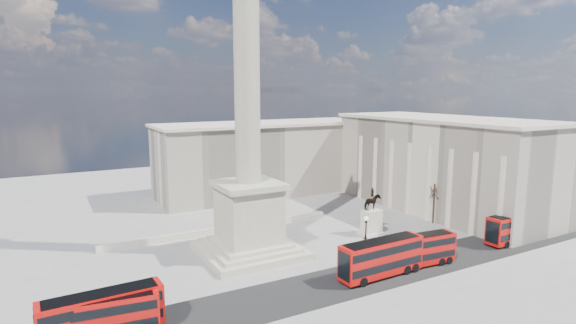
# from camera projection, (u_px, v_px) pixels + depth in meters

# --- Properties ---
(ground) EXTENTS (180.00, 180.00, 0.00)m
(ground) POSITION_uv_depth(u_px,v_px,m) (264.00, 265.00, 62.30)
(ground) COLOR gray
(ground) RESTS_ON ground
(asphalt_road) EXTENTS (120.00, 9.00, 0.01)m
(asphalt_road) POSITION_uv_depth(u_px,v_px,m) (335.00, 284.00, 56.03)
(asphalt_road) COLOR #252525
(asphalt_road) RESTS_ON ground
(nelsons_column) EXTENTS (14.00, 14.00, 49.85)m
(nelsons_column) POSITION_uv_depth(u_px,v_px,m) (248.00, 168.00, 64.58)
(nelsons_column) COLOR #BAB49B
(nelsons_column) RESTS_ON ground
(balustrade_wall) EXTENTS (40.00, 0.60, 1.10)m
(balustrade_wall) POSITION_uv_depth(u_px,v_px,m) (223.00, 230.00, 76.05)
(balustrade_wall) COLOR beige
(balustrade_wall) RESTS_ON ground
(building_east) EXTENTS (19.00, 46.00, 18.60)m
(building_east) POSITION_uv_depth(u_px,v_px,m) (442.00, 163.00, 90.91)
(building_east) COLOR beige
(building_east) RESTS_ON ground
(building_northeast) EXTENTS (51.00, 17.00, 16.60)m
(building_northeast) POSITION_uv_depth(u_px,v_px,m) (266.00, 158.00, 105.10)
(building_northeast) COLOR beige
(building_northeast) RESTS_ON ground
(red_bus_a) EXTENTS (11.06, 3.79, 4.40)m
(red_bus_a) POSITION_uv_depth(u_px,v_px,m) (101.00, 318.00, 43.08)
(red_bus_a) COLOR red
(red_bus_a) RESTS_ON ground
(red_bus_b) EXTENTS (12.21, 3.19, 4.92)m
(red_bus_b) POSITION_uv_depth(u_px,v_px,m) (382.00, 257.00, 57.99)
(red_bus_b) COLOR red
(red_bus_b) RESTS_ON ground
(red_bus_c) EXTENTS (11.05, 3.46, 4.41)m
(red_bus_c) POSITION_uv_depth(u_px,v_px,m) (420.00, 250.00, 61.43)
(red_bus_c) COLOR red
(red_bus_c) RESTS_ON ground
(red_bus_d) EXTENTS (11.58, 2.93, 4.68)m
(red_bus_d) POSITION_uv_depth(u_px,v_px,m) (516.00, 227.00, 71.31)
(red_bus_d) COLOR red
(red_bus_d) RESTS_ON ground
(red_bus_e) EXTENTS (11.57, 3.12, 4.65)m
(red_bus_e) POSITION_uv_depth(u_px,v_px,m) (103.00, 314.00, 43.60)
(red_bus_e) COLOR red
(red_bus_e) RESTS_ON ground
(victorian_lamp) EXTENTS (0.62, 0.62, 7.18)m
(victorian_lamp) POSITION_uv_depth(u_px,v_px,m) (366.00, 238.00, 60.71)
(victorian_lamp) COLOR black
(victorian_lamp) RESTS_ON ground
(equestrian_statue) EXTENTS (3.83, 2.87, 8.03)m
(equestrian_statue) POSITION_uv_depth(u_px,v_px,m) (372.00, 218.00, 74.89)
(equestrian_statue) COLOR beige
(equestrian_statue) RESTS_ON ground
(bare_tree_near) EXTENTS (1.57, 1.57, 6.89)m
(bare_tree_near) POSITION_uv_depth(u_px,v_px,m) (493.00, 205.00, 73.47)
(bare_tree_near) COLOR #332319
(bare_tree_near) RESTS_ON ground
(bare_tree_mid) EXTENTS (2.01, 2.01, 7.64)m
(bare_tree_mid) POSITION_uv_depth(u_px,v_px,m) (434.00, 191.00, 80.86)
(bare_tree_mid) COLOR #332319
(bare_tree_mid) RESTS_ON ground
(bare_tree_far) EXTENTS (1.82, 1.82, 7.44)m
(bare_tree_far) POSITION_uv_depth(u_px,v_px,m) (416.00, 182.00, 89.54)
(bare_tree_far) COLOR #332319
(bare_tree_far) RESTS_ON ground
(pedestrian_walking) EXTENTS (0.73, 0.50, 1.93)m
(pedestrian_walking) POSITION_uv_depth(u_px,v_px,m) (378.00, 254.00, 63.60)
(pedestrian_walking) COLOR #222723
(pedestrian_walking) RESTS_ON ground
(pedestrian_standing) EXTENTS (0.91, 0.72, 1.83)m
(pedestrian_standing) POSITION_uv_depth(u_px,v_px,m) (442.00, 234.00, 72.65)
(pedestrian_standing) COLOR #222723
(pedestrian_standing) RESTS_ON ground
(pedestrian_crossing) EXTENTS (0.94, 0.90, 1.57)m
(pedestrian_crossing) POSITION_uv_depth(u_px,v_px,m) (365.00, 240.00, 70.04)
(pedestrian_crossing) COLOR #222723
(pedestrian_crossing) RESTS_ON ground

